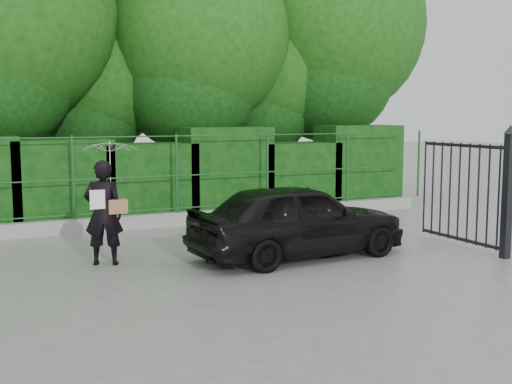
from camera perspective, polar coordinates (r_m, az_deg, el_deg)
name	(u,v)px	position (r m, az deg, el deg)	size (l,w,h in m)	color
ground	(240,270)	(10.60, -1.41, -6.93)	(80.00, 80.00, 0.00)	gray
kerb	(161,220)	(14.72, -8.48, -2.50)	(14.00, 0.25, 0.30)	#9E9E99
fence	(169,174)	(14.65, -7.73, 1.62)	(14.13, 0.06, 1.80)	#1A5021
hedge	(153,178)	(15.59, -9.18, 1.20)	(14.20, 1.20, 2.24)	black
trees	(164,37)	(18.07, -8.21, 13.46)	(17.10, 6.15, 8.08)	black
gate	(487,189)	(12.40, 19.87, 0.26)	(0.22, 2.33, 2.36)	black
woman	(108,184)	(11.09, -13.04, 0.66)	(0.99, 0.94, 2.11)	black
car	(298,220)	(11.42, 3.75, -2.47)	(1.60, 3.97, 1.35)	black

